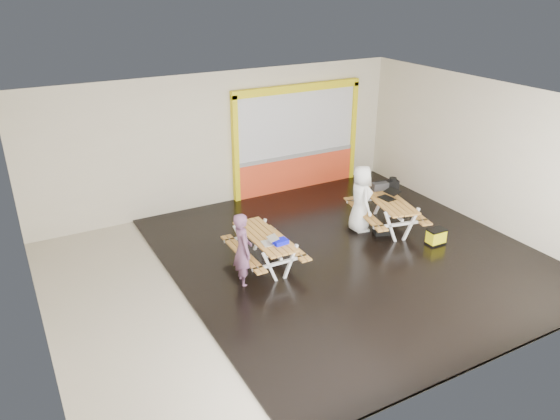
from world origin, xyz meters
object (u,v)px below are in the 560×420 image
person_left (243,250)px  picnic_table_right (386,205)px  blue_pouch (280,242)px  toolbox (380,186)px  picnic_table_left (264,243)px  person_right (361,199)px  laptop_right (389,196)px  fluke_bag (436,237)px  laptop_left (269,241)px  backpack (392,187)px  dark_case (382,231)px

person_left → picnic_table_right: bearing=-72.5°
blue_pouch → toolbox: bearing=19.4°
picnic_table_left → blue_pouch: (0.12, -0.47, 0.21)m
picnic_table_left → person_right: bearing=8.5°
picnic_table_left → blue_pouch: size_ratio=6.19×
person_right → picnic_table_right: bearing=-92.6°
laptop_right → picnic_table_right: bearing=168.3°
person_right → laptop_right: (0.67, -0.20, 0.02)m
person_right → fluke_bag: 1.91m
person_left → laptop_left: person_left is taller
person_left → fluke_bag: person_left is taller
person_left → laptop_left: 0.62m
laptop_left → blue_pouch: laptop_left is taller
picnic_table_right → backpack: backpack is taller
person_left → fluke_bag: bearing=-89.3°
laptop_left → toolbox: toolbox is taller
person_right → fluke_bag: bearing=-129.2°
person_right → toolbox: person_right is taller
laptop_right → fluke_bag: (0.40, -1.26, -0.63)m
person_right → blue_pouch: person_right is taller
backpack → person_right: bearing=-161.1°
blue_pouch → dark_case: bearing=8.2°
picnic_table_right → fluke_bag: (0.45, -1.26, -0.39)m
blue_pouch → backpack: bearing=18.7°
toolbox → blue_pouch: bearing=-160.6°
dark_case → fluke_bag: 1.25m
toolbox → backpack: size_ratio=0.88×
picnic_table_right → person_left: (-4.08, -0.64, 0.15)m
person_left → blue_pouch: 0.80m
backpack → toolbox: bearing=-166.2°
person_right → laptop_left: (-2.83, -0.77, -0.07)m
person_right → fluke_bag: person_right is taller
laptop_right → backpack: laptop_right is taller
blue_pouch → toolbox: 3.68m
picnic_table_left → picnic_table_right: picnic_table_right is taller
person_right → toolbox: (0.82, 0.33, 0.05)m
laptop_right → dark_case: (-0.34, -0.26, -0.74)m
picnic_table_right → backpack: size_ratio=4.61×
toolbox → laptop_right: bearing=-105.9°
picnic_table_right → person_right: person_right is taller
picnic_table_left → laptop_right: size_ratio=4.00×
person_right → toolbox: bearing=-53.6°
backpack → fluke_bag: 2.00m
picnic_table_left → laptop_right: (3.43, 0.21, 0.30)m
laptop_right → dark_case: laptop_right is taller
person_left → laptop_right: bearing=-72.7°
person_right → toolbox: 0.89m
fluke_bag → laptop_right: bearing=107.8°
picnic_table_right → person_right: (-0.63, 0.19, 0.23)m
blue_pouch → picnic_table_right: bearing=12.0°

